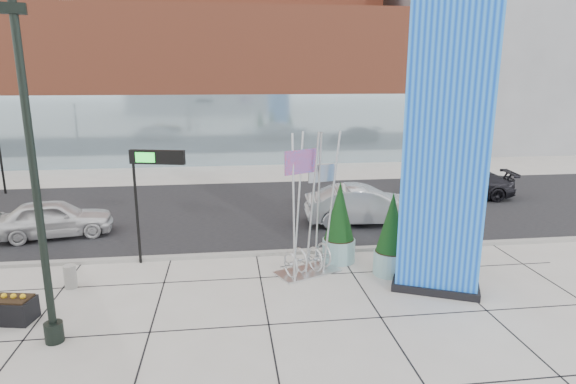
{
  "coord_description": "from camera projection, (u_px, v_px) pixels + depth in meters",
  "views": [
    {
      "loc": [
        0.06,
        -12.24,
        6.26
      ],
      "look_at": [
        1.89,
        2.0,
        2.79
      ],
      "focal_mm": 30.0,
      "sensor_mm": 36.0,
      "label": 1
    }
  ],
  "objects": [
    {
      "name": "ground",
      "position": [
        229.0,
        309.0,
        13.27
      ],
      "size": [
        160.0,
        160.0,
        0.0
      ],
      "primitive_type": "plane",
      "color": "#9E9991",
      "rests_on": "ground"
    },
    {
      "name": "street_asphalt",
      "position": [
        227.0,
        211.0,
        22.91
      ],
      "size": [
        80.0,
        12.0,
        0.02
      ],
      "primitive_type": "cube",
      "color": "black",
      "rests_on": "ground"
    },
    {
      "name": "curb_edge",
      "position": [
        228.0,
        255.0,
        17.11
      ],
      "size": [
        80.0,
        0.3,
        0.12
      ],
      "primitive_type": "cube",
      "color": "gray",
      "rests_on": "ground"
    },
    {
      "name": "tower_podium",
      "position": [
        237.0,
        86.0,
        38.13
      ],
      "size": [
        34.0,
        10.0,
        11.0
      ],
      "primitive_type": "cube",
      "color": "brown",
      "rests_on": "ground"
    },
    {
      "name": "tower_glass_front",
      "position": [
        239.0,
        130.0,
        34.21
      ],
      "size": [
        34.0,
        0.6,
        5.0
      ],
      "primitive_type": "cube",
      "color": "#8CA5B2",
      "rests_on": "ground"
    },
    {
      "name": "building_grey_parking",
      "position": [
        501.0,
        46.0,
        45.22
      ],
      "size": [
        20.0,
        18.0,
        18.0
      ],
      "primitive_type": "cube",
      "color": "slate",
      "rests_on": "ground"
    },
    {
      "name": "blue_pylon",
      "position": [
        445.0,
        158.0,
        13.53
      ],
      "size": [
        2.73,
        2.05,
        8.31
      ],
      "rotation": [
        0.0,
        0.0,
        -0.43
      ],
      "color": "blue",
      "rests_on": "ground"
    },
    {
      "name": "lamp_post",
      "position": [
        39.0,
        211.0,
        10.87
      ],
      "size": [
        0.54,
        0.44,
        8.01
      ],
      "rotation": [
        0.0,
        0.0,
        0.26
      ],
      "color": "black",
      "rests_on": "ground"
    },
    {
      "name": "public_art_sculpture",
      "position": [
        308.0,
        237.0,
        15.45
      ],
      "size": [
        2.27,
        1.73,
        4.62
      ],
      "rotation": [
        0.0,
        0.0,
        0.4
      ],
      "color": "silver",
      "rests_on": "ground"
    },
    {
      "name": "concrete_bollard",
      "position": [
        70.0,
        277.0,
        14.52
      ],
      "size": [
        0.37,
        0.37,
        0.72
      ],
      "primitive_type": "cylinder",
      "color": "gray",
      "rests_on": "ground"
    },
    {
      "name": "overhead_street_sign",
      "position": [
        154.0,
        166.0,
        15.85
      ],
      "size": [
        1.83,
        0.61,
        3.93
      ],
      "rotation": [
        0.0,
        0.0,
        -0.24
      ],
      "color": "black",
      "rests_on": "ground"
    },
    {
      "name": "round_planter_east",
      "position": [
        423.0,
        223.0,
        17.35
      ],
      "size": [
        0.94,
        0.94,
        2.35
      ],
      "color": "#83AFB1",
      "rests_on": "ground"
    },
    {
      "name": "round_planter_mid",
      "position": [
        392.0,
        236.0,
        15.35
      ],
      "size": [
        1.09,
        1.09,
        2.73
      ],
      "color": "#83AFB1",
      "rests_on": "ground"
    },
    {
      "name": "round_planter_west",
      "position": [
        339.0,
        224.0,
        16.42
      ],
      "size": [
        1.13,
        1.13,
        2.82
      ],
      "color": "#83AFB1",
      "rests_on": "ground"
    },
    {
      "name": "box_planter_north",
      "position": [
        6.0,
        308.0,
        12.55
      ],
      "size": [
        1.53,
        0.97,
        0.78
      ],
      "rotation": [
        0.0,
        0.0,
        -0.19
      ],
      "color": "black",
      "rests_on": "ground"
    },
    {
      "name": "car_white_west",
      "position": [
        54.0,
        219.0,
        19.07
      ],
      "size": [
        4.66,
        2.59,
        1.5
      ],
      "primitive_type": "imported",
      "rotation": [
        0.0,
        0.0,
        1.77
      ],
      "color": "silver",
      "rests_on": "ground"
    },
    {
      "name": "car_silver_mid",
      "position": [
        364.0,
        205.0,
        20.72
      ],
      "size": [
        5.11,
        2.04,
        1.65
      ],
      "primitive_type": "imported",
      "rotation": [
        0.0,
        0.0,
        1.51
      ],
      "color": "#999BA0",
      "rests_on": "ground"
    },
    {
      "name": "car_dark_east",
      "position": [
        463.0,
        185.0,
        25.13
      ],
      "size": [
        5.29,
        2.75,
        1.47
      ],
      "primitive_type": "imported",
      "rotation": [
        0.0,
        0.0,
        -1.71
      ],
      "color": "black",
      "rests_on": "ground"
    },
    {
      "name": "traffic_signal",
      "position": [
        0.0,
        152.0,
        25.7
      ],
      "size": [
        0.15,
        0.18,
        4.1
      ],
      "color": "black",
      "rests_on": "ground"
    }
  ]
}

